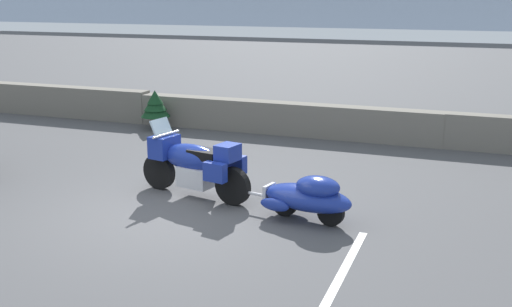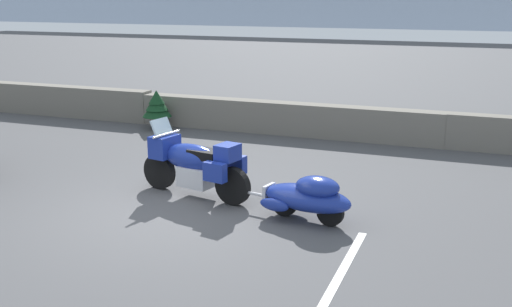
{
  "view_description": "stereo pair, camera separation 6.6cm",
  "coord_description": "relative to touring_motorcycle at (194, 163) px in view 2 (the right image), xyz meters",
  "views": [
    {
      "loc": [
        4.71,
        -8.31,
        3.51
      ],
      "look_at": [
        1.19,
        1.15,
        0.85
      ],
      "focal_mm": 42.62,
      "sensor_mm": 36.0,
      "label": 1
    },
    {
      "loc": [
        4.77,
        -8.29,
        3.51
      ],
      "look_at": [
        1.19,
        1.15,
        0.85
      ],
      "focal_mm": 42.62,
      "sensor_mm": 36.0,
      "label": 2
    }
  ],
  "objects": [
    {
      "name": "ground_plane",
      "position": [
        -0.08,
        -0.98,
        -0.62
      ],
      "size": [
        80.0,
        80.0,
        0.0
      ],
      "primitive_type": "plane",
      "color": "#4C4C4F"
    },
    {
      "name": "car_shaped_trailer",
      "position": [
        2.22,
        -0.47,
        -0.21
      ],
      "size": [
        2.23,
        1.01,
        0.76
      ],
      "color": "black",
      "rests_on": "ground"
    },
    {
      "name": "stone_guard_wall",
      "position": [
        -0.48,
        5.31,
        -0.2
      ],
      "size": [
        24.0,
        0.51,
        0.89
      ],
      "color": "slate",
      "rests_on": "ground"
    },
    {
      "name": "touring_motorcycle",
      "position": [
        0.0,
        0.0,
        0.0
      ],
      "size": [
        2.29,
        1.03,
        1.33
      ],
      "color": "black",
      "rests_on": "ground"
    },
    {
      "name": "parking_stripe_marker",
      "position": [
        3.16,
        -2.48,
        -0.62
      ],
      "size": [
        0.12,
        3.6,
        0.01
      ],
      "primitive_type": "cube",
      "color": "silver",
      "rests_on": "ground"
    },
    {
      "name": "pine_sapling_near",
      "position": [
        -3.43,
        4.67,
        0.03
      ],
      "size": [
        0.78,
        0.78,
        1.05
      ],
      "color": "brown",
      "rests_on": "ground"
    }
  ]
}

